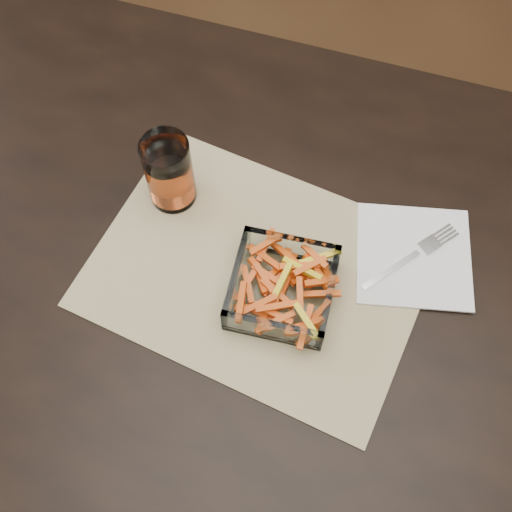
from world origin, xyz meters
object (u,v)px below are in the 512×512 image
object	(u,v)px
fork	(413,256)
tumbler	(169,174)
dining_table	(320,323)
glass_bowl	(282,289)

from	to	relation	value
fork	tumbler	bearing A→B (deg)	-140.79
dining_table	tumbler	xyz separation A→B (m)	(-0.26, 0.10, 0.15)
tumbler	fork	xyz separation A→B (m)	(0.36, 0.00, -0.05)
tumbler	fork	bearing A→B (deg)	0.59
dining_table	glass_bowl	size ratio (longest dim) A/B	11.09
tumbler	fork	distance (m)	0.36
tumbler	dining_table	bearing A→B (deg)	-20.42
glass_bowl	fork	size ratio (longest dim) A/B	1.03
dining_table	tumbler	bearing A→B (deg)	159.58
glass_bowl	dining_table	bearing A→B (deg)	10.53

